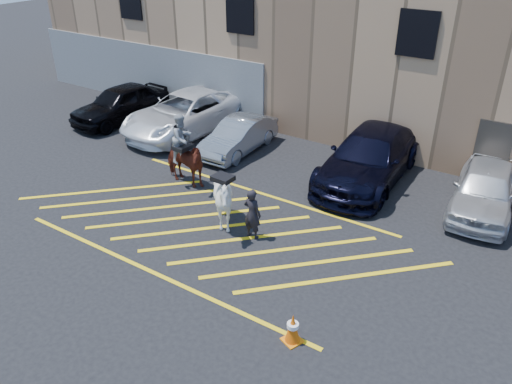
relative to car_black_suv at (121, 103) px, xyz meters
The scene contains 12 objects.
ground 9.86m from the car_black_suv, 27.35° to the right, with size 90.00×90.00×0.00m, color black.
car_black_suv is the anchor object (origin of this frame).
car_white_pickup 3.28m from the car_black_suv, ahead, with size 2.71×5.87×1.63m, color white.
car_silver_sedan 6.25m from the car_black_suv, ahead, with size 1.33×3.80×1.25m, color gray.
car_blue_suv 11.30m from the car_black_suv, ahead, with size 2.35×5.79×1.68m, color black.
car_white_suv 15.01m from the car_black_suv, ahead, with size 1.73×4.31×1.47m, color silver.
handler 10.93m from the car_black_suv, 24.75° to the right, with size 0.55×0.36×1.51m, color black.
warehouse 11.84m from the car_black_suv, 40.63° to the left, with size 32.42×10.20×7.30m.
hatching_zone 10.00m from the car_black_suv, 28.88° to the right, with size 12.60×5.12×0.01m.
mounted_bay 7.03m from the car_black_suv, 26.73° to the right, with size 1.94×1.00×2.49m.
saddled_white 10.06m from the car_black_suv, 27.09° to the right, with size 1.50×1.67×1.78m.
traffic_cone 14.82m from the car_black_suv, 30.08° to the right, with size 0.49×0.49×0.73m.
Camera 1 is at (7.69, -9.84, 7.87)m, focal length 35.00 mm.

